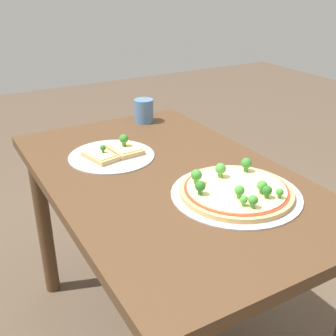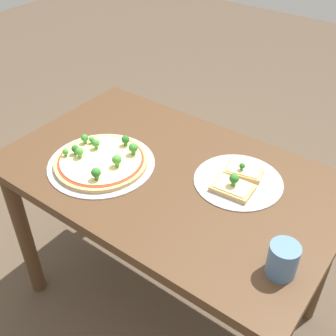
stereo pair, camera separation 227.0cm
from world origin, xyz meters
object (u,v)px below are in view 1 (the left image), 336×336
(pizza_tray_slice, at_px, (113,153))
(drinking_cup, at_px, (144,111))
(dining_table, at_px, (167,204))
(pizza_tray_whole, at_px, (236,190))

(pizza_tray_slice, height_order, drinking_cup, drinking_cup)
(dining_table, bearing_deg, pizza_tray_whole, 25.48)
(drinking_cup, bearing_deg, dining_table, -18.86)
(pizza_tray_whole, height_order, drinking_cup, drinking_cup)
(pizza_tray_slice, bearing_deg, dining_table, 22.71)
(pizza_tray_whole, relative_size, pizza_tray_slice, 1.26)
(dining_table, xyz_separation_m, drinking_cup, (-0.48, 0.16, 0.16))
(dining_table, xyz_separation_m, pizza_tray_whole, (0.22, 0.10, 0.12))
(dining_table, height_order, pizza_tray_whole, pizza_tray_whole)
(dining_table, distance_m, drinking_cup, 0.53)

